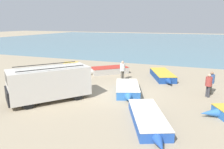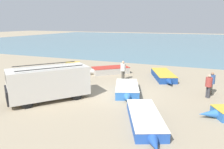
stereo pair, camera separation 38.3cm
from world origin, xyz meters
The scene contains 12 objects.
ground_plane centered at (0.00, 0.00, 0.00)m, with size 200.00×200.00×0.00m, color gray.
sea_water centered at (0.00, 52.00, 0.00)m, with size 120.00×80.00×0.01m, color slate.
parked_van centered at (-4.09, -2.92, 1.20)m, with size 4.71×5.20×2.30m.
fishing_rowboat_0 centered at (1.98, 5.55, 0.29)m, with size 2.97×4.99×0.59m.
fishing_rowboat_2 centered at (-3.49, 5.74, 0.32)m, with size 4.03×3.77×0.63m.
fishing_rowboat_3 centered at (0.23, 0.33, 0.30)m, with size 2.66×4.36×0.60m.
fishing_rowboat_4 centered at (2.65, -4.01, 0.26)m, with size 3.00×4.99×0.52m.
fishing_rowboat_5 centered at (-8.43, 1.22, 0.25)m, with size 4.85×2.66×0.51m.
fishing_rowboat_6 centered at (-8.06, 5.99, 0.29)m, with size 2.83×3.99×0.58m.
fisherman_1 centered at (-1.30, 3.76, 1.03)m, with size 0.45×0.45×1.72m.
fisherman_2 centered at (5.82, 2.40, 0.97)m, with size 0.42×0.42×1.62m.
fisherman_3 centered at (5.61, 1.48, 0.98)m, with size 0.43×0.43×1.64m.
Camera 2 is at (4.96, -14.03, 4.98)m, focal length 35.00 mm.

